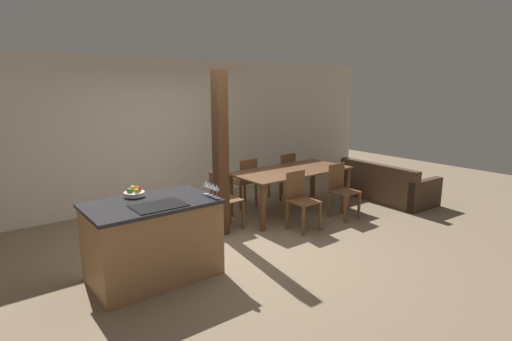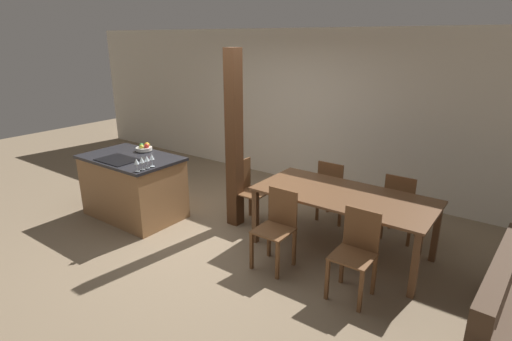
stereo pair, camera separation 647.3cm
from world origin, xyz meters
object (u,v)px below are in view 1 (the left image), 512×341
Objects in this scene: dining_chair_head_end at (223,199)px; wine_glass_far at (209,185)px; dining_chair_far_right at (284,174)px; timber_post at (220,155)px; wine_glass_end at (206,184)px; fruit_bowl at (134,193)px; dining_chair_near_right at (341,189)px; dining_chair_near_left at (301,199)px; kitchen_island at (153,239)px; dining_table at (291,174)px; wine_glass_middle at (213,187)px; dining_chair_far_left at (245,181)px; couch at (387,187)px; wine_glass_near at (217,188)px.

wine_glass_far is at bearing 140.49° from dining_chair_head_end.
dining_chair_far_right is 0.38× the size of timber_post.
fruit_bowl is at bearing 147.85° from wine_glass_end.
wine_glass_end is 2.84m from dining_chair_near_right.
wine_glass_end is at bearing -172.67° from dining_chair_near_left.
dining_chair_near_left is (2.46, 0.10, 0.03)m from kitchen_island.
wine_glass_middle is at bearing -153.81° from dining_table.
couch is (2.50, -1.30, -0.23)m from dining_chair_far_left.
wine_glass_end reaches higher than kitchen_island.
wine_glass_near is at bearing -90.00° from wine_glass_far.
kitchen_island reaches higher than couch.
dining_table is at bearing 77.34° from couch.
timber_post is (-1.08, -0.88, 0.73)m from dining_chair_far_left.
wine_glass_middle is at bearing -171.85° from dining_chair_near_right.
dining_chair_head_end is at bearing 83.68° from couch.
dining_chair_near_right is (3.48, -0.22, -0.48)m from fruit_bowl.
dining_chair_far_right is at bearing 31.48° from wine_glass_end.
kitchen_island is 0.68× the size of dining_table.
wine_glass_middle reaches higher than fruit_bowl.
dining_chair_near_left is at bearing 12.32° from wine_glass_middle.
kitchen_island is at bearing 24.51° from dining_chair_far_right.
kitchen_island is 0.89m from wine_glass_end.
dining_chair_far_right is (0.48, 0.73, -0.19)m from dining_table.
wine_glass_far reaches higher than dining_chair_near_left.
wine_glass_end is (0.00, 0.16, 0.00)m from wine_glass_middle.
wine_glass_far reaches higher than dining_table.
wine_glass_near is 4.44m from couch.
fruit_bowl is at bearing 176.46° from dining_chair_near_right.
dining_table is at bearing 5.59° from timber_post.
dining_chair_near_right is at bearing -3.54° from fruit_bowl.
dining_table is (2.29, 1.21, -0.37)m from wine_glass_near.
dining_table is (2.94, 0.83, 0.22)m from kitchen_island.
kitchen_island is at bearing 96.00° from couch.
dining_chair_head_end is 3.51m from couch.
dining_chair_head_end is at bearing 37.47° from dining_chair_far_left.
dining_chair_head_end is (0.86, 0.96, -0.57)m from wine_glass_end.
dining_chair_head_end reaches higher than couch.
kitchen_island is 4.97m from couch.
wine_glass_middle is 0.07× the size of timber_post.
kitchen_island is 3.42m from dining_chair_near_right.
fruit_bowl reaches higher than kitchen_island.
fruit_bowl reaches higher than dining_chair_head_end.
timber_post is at bearing 55.18° from wine_glass_near.
fruit_bowl is at bearing 175.14° from dining_chair_near_left.
dining_chair_near_left is 1.20m from dining_chair_head_end.
fruit_bowl reaches higher than dining_chair_near_right.
wine_glass_near is at bearing 101.46° from couch.
dining_chair_head_end is at bearing 20.97° from dining_chair_far_right.
wine_glass_near is (0.65, -0.38, 0.59)m from kitchen_island.
dining_chair_far_right is (2.77, 1.78, -0.57)m from wine_glass_far.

